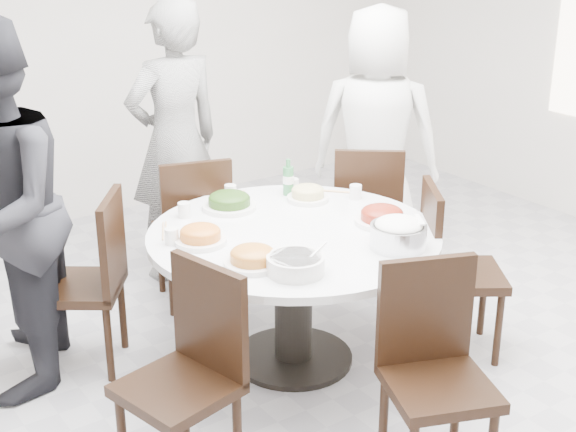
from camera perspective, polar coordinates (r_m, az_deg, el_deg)
floor at (r=4.31m, az=3.59°, el=-11.17°), size 6.00×6.00×0.01m
wall_back at (r=6.33m, az=-13.61°, el=12.28°), size 6.00×0.01×2.80m
dining_table at (r=4.24m, az=0.39°, el=-5.82°), size 1.50×1.50×0.75m
chair_ne at (r=5.13m, az=5.59°, el=0.15°), size 0.59×0.59×0.95m
chair_n at (r=4.91m, az=-6.88°, el=-0.88°), size 0.52×0.52×0.95m
chair_nw at (r=4.31m, az=-14.61°, el=-4.63°), size 0.59×0.59×0.95m
chair_sw at (r=3.37m, az=-7.90°, el=-11.75°), size 0.50×0.50×0.95m
chair_s at (r=3.41m, az=10.72°, el=-11.54°), size 0.55×0.55×0.95m
chair_se at (r=4.41m, az=12.34°, el=-3.85°), size 0.58×0.58×0.95m
diner_right at (r=5.37m, az=6.26°, el=5.52°), size 0.99×1.01×1.75m
diner_middle at (r=5.16m, az=-8.05°, el=5.19°), size 0.68×0.46×1.81m
dish_greens at (r=4.40m, az=-4.20°, el=0.97°), size 0.29×0.29×0.08m
dish_pale at (r=4.52m, az=1.42°, el=1.48°), size 0.23×0.23×0.06m
dish_orange at (r=3.96m, az=-6.24°, el=-1.47°), size 0.26×0.26×0.07m
dish_redbrown at (r=4.21m, az=6.69°, el=-0.09°), size 0.28×0.28×0.07m
dish_tofu at (r=3.69m, az=-2.53°, el=-3.06°), size 0.27×0.27×0.07m
rice_bowl at (r=3.91m, az=7.84°, el=-1.45°), size 0.27×0.27×0.12m
soup_bowl at (r=3.61m, az=0.54°, el=-3.48°), size 0.27×0.27×0.08m
beverage_bottle at (r=4.59m, az=0.02°, el=2.79°), size 0.06×0.06×0.21m
tea_cups at (r=4.57m, az=-3.83°, el=1.78°), size 0.07×0.07×0.08m
chopsticks at (r=4.64m, az=-4.07°, el=1.60°), size 0.24×0.04×0.01m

